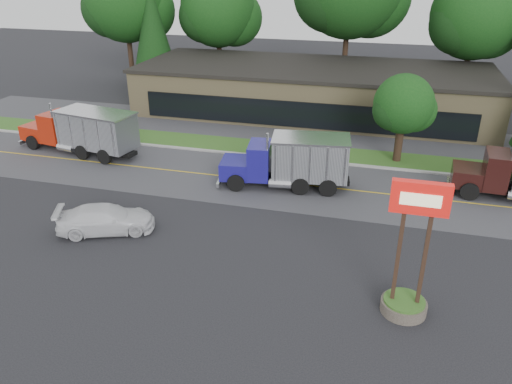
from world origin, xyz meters
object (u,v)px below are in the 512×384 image
(dump_truck_blue, at_px, (292,160))
(rally_car, at_px, (106,219))
(bilo_sign, at_px, (409,271))
(dump_truck_red, at_px, (83,130))

(dump_truck_blue, distance_m, rally_car, 11.91)
(bilo_sign, distance_m, rally_car, 15.81)
(bilo_sign, relative_size, dump_truck_red, 0.59)
(dump_truck_red, distance_m, dump_truck_blue, 16.29)
(rally_car, bearing_deg, dump_truck_blue, -68.49)
(bilo_sign, relative_size, dump_truck_blue, 0.71)
(dump_truck_blue, bearing_deg, bilo_sign, 114.43)
(dump_truck_red, bearing_deg, dump_truck_blue, -176.63)
(dump_truck_red, height_order, rally_car, dump_truck_red)
(bilo_sign, xyz_separation_m, dump_truck_blue, (-7.00, 11.11, -0.22))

